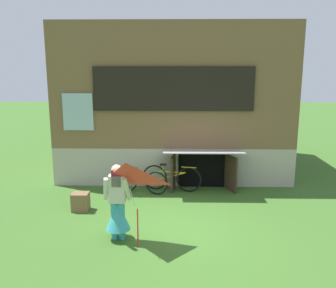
# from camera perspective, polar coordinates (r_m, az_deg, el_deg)

# --- Properties ---
(ground_plane) EXTENTS (60.00, 60.00, 0.00)m
(ground_plane) POSITION_cam_1_polar(r_m,az_deg,el_deg) (8.62, 0.66, -12.95)
(ground_plane) COLOR #386023
(log_house) EXTENTS (7.41, 6.32, 4.93)m
(log_house) POSITION_cam_1_polar(r_m,az_deg,el_deg) (13.47, 0.94, 7.01)
(log_house) COLOR #ADA393
(log_house) RESTS_ON ground_plane
(person) EXTENTS (0.61, 0.53, 1.65)m
(person) POSITION_cam_1_polar(r_m,az_deg,el_deg) (7.95, -7.81, -9.86)
(person) COLOR teal
(person) RESTS_ON ground_plane
(kite) EXTENTS (1.19, 1.18, 1.72)m
(kite) POSITION_cam_1_polar(r_m,az_deg,el_deg) (7.12, -6.52, -6.61)
(kite) COLOR red
(kite) RESTS_ON ground_plane
(bicycle_yellow) EXTENTS (1.75, 0.41, 0.81)m
(bicycle_yellow) POSITION_cam_1_polar(r_m,az_deg,el_deg) (10.92, 0.55, -5.28)
(bicycle_yellow) COLOR black
(bicycle_yellow) RESTS_ON ground_plane
(bicycle_green) EXTENTS (1.56, 0.51, 0.74)m
(bicycle_green) POSITION_cam_1_polar(r_m,az_deg,el_deg) (10.77, -4.15, -5.74)
(bicycle_green) COLOR black
(bicycle_green) RESTS_ON ground_plane
(wooden_crate) EXTENTS (0.42, 0.36, 0.46)m
(wooden_crate) POSITION_cam_1_polar(r_m,az_deg,el_deg) (9.79, -13.40, -8.69)
(wooden_crate) COLOR brown
(wooden_crate) RESTS_ON ground_plane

